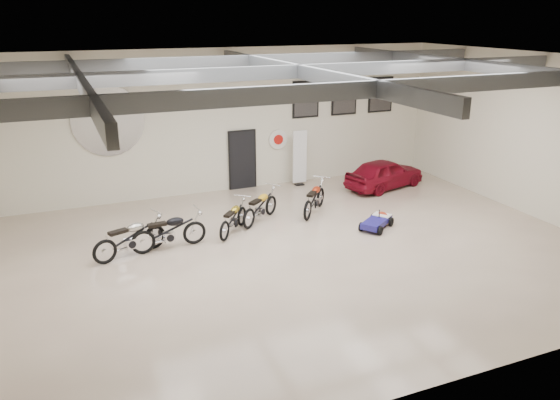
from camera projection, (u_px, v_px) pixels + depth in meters
name	position (u px, v px, depth m)	size (l,w,h in m)	color
floor	(297.00, 252.00, 14.64)	(16.00, 12.00, 0.01)	beige
ceiling	(299.00, 61.00, 13.02)	(16.00, 12.00, 0.01)	gray
back_wall	(227.00, 121.00, 19.07)	(16.00, 0.02, 5.00)	beige
right_wall	(535.00, 136.00, 16.74)	(0.02, 12.00, 5.00)	beige
ceiling_beams	(299.00, 71.00, 13.10)	(15.80, 11.80, 0.32)	#595C60
door	(242.00, 160.00, 19.68)	(0.92, 0.08, 2.10)	black
logo_plaque	(108.00, 121.00, 17.48)	(2.30, 0.06, 1.16)	silver
poster_left	(306.00, 99.00, 19.93)	(1.05, 0.08, 1.35)	black
poster_mid	(344.00, 97.00, 20.52)	(1.05, 0.08, 1.35)	black
poster_right	(381.00, 95.00, 21.10)	(1.05, 0.08, 1.35)	black
oil_sign	(278.00, 139.00, 19.98)	(0.72, 0.10, 0.72)	white
banner_stand	(300.00, 159.00, 20.06)	(0.54, 0.22, 2.00)	white
motorcycle_silver	(130.00, 237.00, 14.25)	(2.05, 0.63, 1.06)	silver
motorcycle_black	(169.00, 231.00, 14.68)	(2.04, 0.63, 1.06)	silver
motorcycle_gold	(233.00, 218.00, 15.79)	(1.79, 0.56, 0.93)	silver
motorcycle_yellow	(260.00, 206.00, 16.65)	(1.93, 0.60, 1.00)	silver
motorcycle_red	(314.00, 198.00, 17.35)	(1.96, 0.61, 1.02)	silver
go_kart	(378.00, 219.00, 16.28)	(1.50, 0.67, 0.54)	navy
vintage_car	(384.00, 173.00, 19.88)	(3.20, 1.29, 1.09)	maroon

